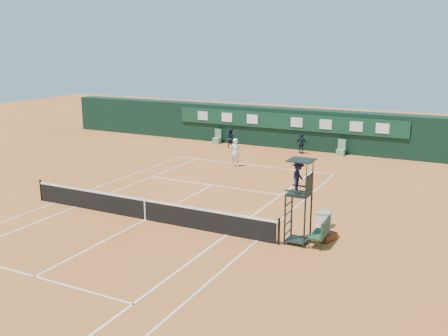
% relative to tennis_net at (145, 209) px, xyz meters
% --- Properties ---
extents(ground, '(90.00, 90.00, 0.00)m').
position_rel_tennis_net_xyz_m(ground, '(0.00, 0.00, -0.51)').
color(ground, '#C96B2F').
rests_on(ground, ground).
extents(court_lines, '(11.05, 23.85, 0.01)m').
position_rel_tennis_net_xyz_m(court_lines, '(0.00, 0.00, -0.50)').
color(court_lines, silver).
rests_on(court_lines, ground).
extents(tennis_net, '(12.90, 0.10, 1.10)m').
position_rel_tennis_net_xyz_m(tennis_net, '(0.00, 0.00, 0.00)').
color(tennis_net, black).
rests_on(tennis_net, ground).
extents(back_wall, '(40.00, 1.65, 3.00)m').
position_rel_tennis_net_xyz_m(back_wall, '(0.00, 18.74, 1.00)').
color(back_wall, black).
rests_on(back_wall, ground).
extents(linesman_chair_left, '(0.55, 0.50, 1.15)m').
position_rel_tennis_net_xyz_m(linesman_chair_left, '(-5.50, 17.48, -0.19)').
color(linesman_chair_left, '#5E9064').
rests_on(linesman_chair_left, ground).
extents(linesman_chair_right, '(0.55, 0.50, 1.15)m').
position_rel_tennis_net_xyz_m(linesman_chair_right, '(4.50, 17.48, -0.19)').
color(linesman_chair_right, '#63986C').
rests_on(linesman_chair_right, ground).
extents(umpire_chair, '(0.96, 0.95, 3.42)m').
position_rel_tennis_net_xyz_m(umpire_chair, '(6.99, 0.49, 1.95)').
color(umpire_chair, black).
rests_on(umpire_chair, ground).
extents(player_bench, '(0.56, 1.20, 1.10)m').
position_rel_tennis_net_xyz_m(player_bench, '(7.94, 0.68, 0.09)').
color(player_bench, '#183E29').
rests_on(player_bench, ground).
extents(tennis_bag, '(0.59, 0.87, 0.30)m').
position_rel_tennis_net_xyz_m(tennis_bag, '(8.05, 1.29, -0.36)').
color(tennis_bag, black).
rests_on(tennis_bag, ground).
extents(cooler, '(0.57, 0.57, 0.65)m').
position_rel_tennis_net_xyz_m(cooler, '(7.43, 2.82, -0.18)').
color(cooler, white).
rests_on(cooler, ground).
extents(tennis_ball, '(0.07, 0.07, 0.07)m').
position_rel_tennis_net_xyz_m(tennis_ball, '(3.22, 10.69, -0.47)').
color(tennis_ball, gold).
rests_on(tennis_ball, ground).
extents(player, '(0.77, 0.61, 1.85)m').
position_rel_tennis_net_xyz_m(player, '(-0.83, 11.14, 0.41)').
color(player, white).
rests_on(player, ground).
extents(ball_kid_left, '(0.83, 0.70, 1.49)m').
position_rel_tennis_net_xyz_m(ball_kid_left, '(-3.79, 16.47, 0.23)').
color(ball_kid_left, black).
rests_on(ball_kid_left, ground).
extents(ball_kid_right, '(0.90, 0.49, 1.46)m').
position_rel_tennis_net_xyz_m(ball_kid_right, '(1.78, 16.86, 0.22)').
color(ball_kid_right, black).
rests_on(ball_kid_right, ground).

